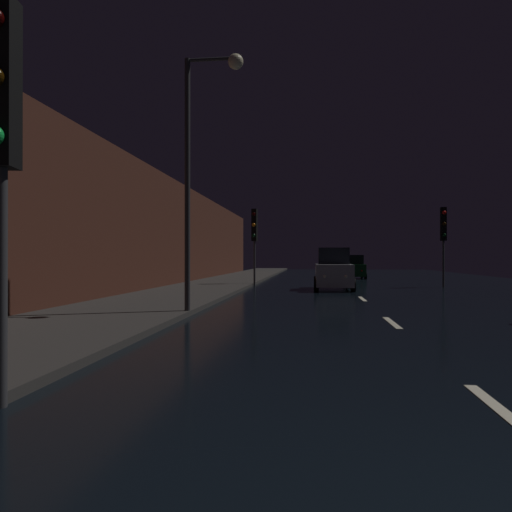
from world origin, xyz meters
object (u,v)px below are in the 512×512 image
at_px(traffic_light_far_left, 254,230).
at_px(car_distant_taillights, 354,268).
at_px(traffic_light_far_right, 443,230).
at_px(streetlamp_overhead, 203,144).
at_px(car_approaching_headlights, 333,271).
at_px(traffic_light_near_left, 1,112).

height_order(traffic_light_far_left, car_distant_taillights, traffic_light_far_left).
relative_size(traffic_light_far_right, streetlamp_overhead, 0.61).
distance_m(traffic_light_far_left, streetlamp_overhead, 14.73).
xyz_separation_m(traffic_light_far_left, car_approaching_headlights, (4.48, -2.83, -2.28)).
xyz_separation_m(traffic_light_far_right, streetlamp_overhead, (-10.51, -14.67, 1.66)).
bearing_deg(car_approaching_headlights, traffic_light_far_left, -122.32).
bearing_deg(streetlamp_overhead, car_approaching_headlights, 70.32).
relative_size(traffic_light_far_left, car_approaching_headlights, 1.05).
relative_size(traffic_light_near_left, car_approaching_headlights, 1.06).
xyz_separation_m(traffic_light_near_left, car_approaching_headlights, (4.57, 20.25, -2.30)).
bearing_deg(car_approaching_headlights, streetlamp_overhead, -19.68).
bearing_deg(traffic_light_far_left, car_approaching_headlights, 66.07).
xyz_separation_m(traffic_light_near_left, car_distant_taillights, (6.83, 34.06, -2.43)).
bearing_deg(car_distant_taillights, traffic_light_far_left, 148.46).
relative_size(traffic_light_far_left, traffic_light_near_left, 1.00).
bearing_deg(car_distant_taillights, traffic_light_far_right, -159.81).
bearing_deg(car_distant_taillights, car_approaching_headlights, 170.69).
relative_size(traffic_light_near_left, streetlamp_overhead, 0.61).
height_order(traffic_light_far_right, streetlamp_overhead, streetlamp_overhead).
relative_size(traffic_light_far_left, traffic_light_far_right, 1.01).
bearing_deg(traffic_light_near_left, car_approaching_headlights, 157.89).
xyz_separation_m(traffic_light_far_left, traffic_light_near_left, (-0.09, -23.08, 0.02)).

